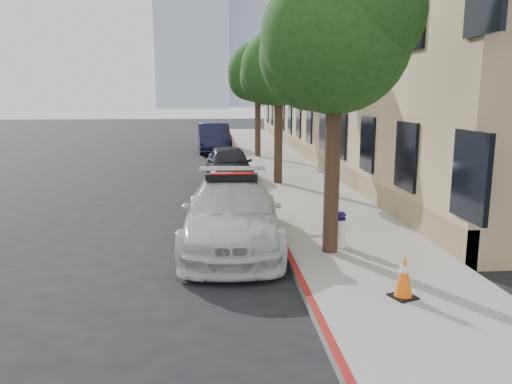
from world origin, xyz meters
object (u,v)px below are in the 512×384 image
object	(u,v)px
parked_car_mid	(229,164)
parked_car_far	(214,138)
fire_hydrant	(340,229)
traffic_cone	(404,277)
police_car	(232,213)

from	to	relation	value
parked_car_mid	parked_car_far	world-z (taller)	parked_car_far
parked_car_far	fire_hydrant	xyz separation A→B (m)	(2.52, -19.09, -0.30)
traffic_cone	parked_car_mid	bearing A→B (deg)	101.39
police_car	fire_hydrant	bearing A→B (deg)	-16.08
police_car	fire_hydrant	distance (m)	2.31
police_car	traffic_cone	size ratio (longest dim) A/B	7.51
fire_hydrant	traffic_cone	world-z (taller)	fire_hydrant
fire_hydrant	parked_car_far	bearing A→B (deg)	78.25
police_car	parked_car_mid	size ratio (longest dim) A/B	1.26
parked_car_far	fire_hydrant	distance (m)	19.26
police_car	traffic_cone	xyz separation A→B (m)	(2.50, -3.41, -0.24)
parked_car_far	traffic_cone	world-z (taller)	parked_car_far
police_car	parked_car_far	size ratio (longest dim) A/B	1.02
fire_hydrant	police_car	bearing A→B (deg)	142.11
police_car	fire_hydrant	world-z (taller)	police_car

